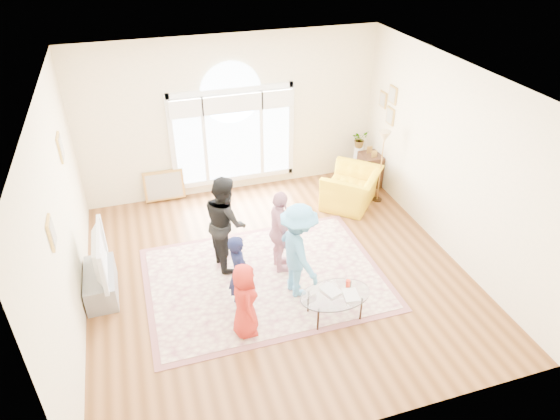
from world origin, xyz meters
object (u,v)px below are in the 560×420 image
object	(u,v)px
tv_console	(101,284)
armchair	(351,188)
area_rug	(265,278)
coffee_table	(335,295)
television	(95,255)

from	to	relation	value
tv_console	armchair	distance (m)	4.99
area_rug	coffee_table	distance (m)	1.40
area_rug	coffee_table	world-z (taller)	coffee_table
tv_console	television	xyz separation A→B (m)	(0.01, -0.00, 0.55)
tv_console	television	bearing A→B (deg)	-0.00
tv_console	armchair	size ratio (longest dim) A/B	0.88
area_rug	tv_console	world-z (taller)	tv_console
area_rug	coffee_table	size ratio (longest dim) A/B	3.38
area_rug	television	world-z (taller)	television
tv_console	coffee_table	size ratio (longest dim) A/B	0.94
coffee_table	armchair	size ratio (longest dim) A/B	0.94
armchair	tv_console	bearing A→B (deg)	-32.66
tv_console	armchair	bearing A→B (deg)	15.46
area_rug	armchair	distance (m)	2.90
armchair	area_rug	bearing A→B (deg)	-10.99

